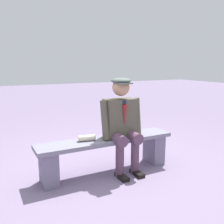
% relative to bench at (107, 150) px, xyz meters
% --- Properties ---
extents(ground_plane, '(30.00, 30.00, 0.00)m').
position_rel_bench_xyz_m(ground_plane, '(0.00, 0.00, -0.32)').
color(ground_plane, slate).
extents(bench, '(1.88, 0.36, 0.48)m').
position_rel_bench_xyz_m(bench, '(0.00, 0.00, 0.00)').
color(bench, slate).
rests_on(bench, ground).
extents(seated_man, '(0.59, 0.50, 1.28)m').
position_rel_bench_xyz_m(seated_man, '(-0.20, 0.05, 0.40)').
color(seated_man, '#4E4A3B').
rests_on(seated_man, ground).
extents(rolled_magazine, '(0.23, 0.12, 0.08)m').
position_rel_bench_xyz_m(rolled_magazine, '(0.28, -0.01, 0.20)').
color(rolled_magazine, beige).
rests_on(rolled_magazine, bench).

